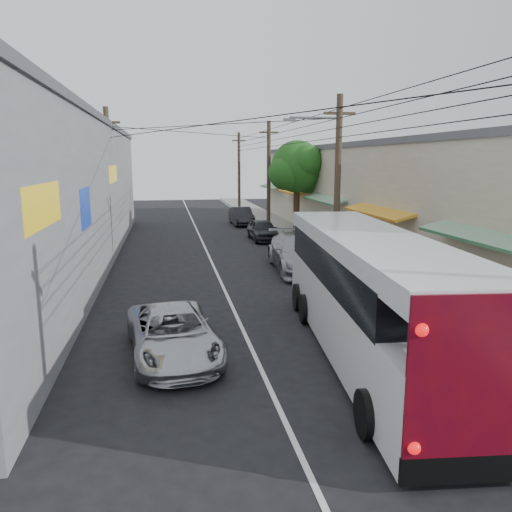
{
  "coord_description": "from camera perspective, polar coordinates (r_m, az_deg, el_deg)",
  "views": [
    {
      "loc": [
        -2.23,
        -8.1,
        5.22
      ],
      "look_at": [
        0.79,
        8.68,
        1.95
      ],
      "focal_mm": 35.0,
      "sensor_mm": 36.0,
      "label": 1
    }
  ],
  "objects": [
    {
      "name": "ground",
      "position": [
        9.89,
        4.73,
        -21.04
      ],
      "size": [
        120.0,
        120.0,
        0.0
      ],
      "primitive_type": "plane",
      "color": "black",
      "rests_on": "ground"
    },
    {
      "name": "sidewalk",
      "position": [
        29.87,
        6.96,
        0.84
      ],
      "size": [
        3.0,
        80.0,
        0.12
      ],
      "primitive_type": "cube",
      "color": "slate",
      "rests_on": "ground"
    },
    {
      "name": "building_right",
      "position": [
        32.94,
        13.59,
        6.97
      ],
      "size": [
        7.09,
        40.0,
        6.25
      ],
      "color": "beige",
      "rests_on": "ground"
    },
    {
      "name": "building_left",
      "position": [
        26.88,
        -23.83,
        6.61
      ],
      "size": [
        7.2,
        36.0,
        7.25
      ],
      "color": "gray",
      "rests_on": "ground"
    },
    {
      "name": "utility_poles",
      "position": [
        28.94,
        0.48,
        8.71
      ],
      "size": [
        11.8,
        45.28,
        8.0
      ],
      "color": "#473828",
      "rests_on": "ground"
    },
    {
      "name": "street_tree",
      "position": [
        35.31,
        4.82,
        9.94
      ],
      "size": [
        4.4,
        4.0,
        6.6
      ],
      "color": "#3F2B19",
      "rests_on": "ground"
    },
    {
      "name": "coach_bus",
      "position": [
        13.72,
        12.66,
        -4.13
      ],
      "size": [
        3.61,
        11.77,
        3.34
      ],
      "rotation": [
        0.0,
        0.0,
        -0.1
      ],
      "color": "white",
      "rests_on": "ground"
    },
    {
      "name": "jeepney",
      "position": [
        13.68,
        -9.49,
        -8.74
      ],
      "size": [
        2.75,
        4.99,
        1.32
      ],
      "primitive_type": "imported",
      "rotation": [
        0.0,
        0.0,
        0.12
      ],
      "color": "#B9BAC0",
      "rests_on": "ground"
    },
    {
      "name": "parked_suv",
      "position": [
        23.96,
        4.91,
        0.37
      ],
      "size": [
        2.8,
        6.14,
        1.74
      ],
      "primitive_type": "imported",
      "rotation": [
        0.0,
        0.0,
        -0.06
      ],
      "color": "#98989F",
      "rests_on": "ground"
    },
    {
      "name": "parked_car_mid",
      "position": [
        33.01,
        0.81,
        2.99
      ],
      "size": [
        1.72,
        4.12,
        1.39
      ],
      "primitive_type": "imported",
      "rotation": [
        0.0,
        0.0,
        0.02
      ],
      "color": "#232428",
      "rests_on": "ground"
    },
    {
      "name": "parked_car_far",
      "position": [
        41.05,
        -1.69,
        4.58
      ],
      "size": [
        1.64,
        4.43,
        1.45
      ],
      "primitive_type": "imported",
      "rotation": [
        0.0,
        0.0,
        0.02
      ],
      "color": "black",
      "rests_on": "ground"
    },
    {
      "name": "pedestrian_near",
      "position": [
        24.95,
        11.93,
        0.84
      ],
      "size": [
        0.71,
        0.56,
        1.72
      ],
      "primitive_type": "imported",
      "rotation": [
        0.0,
        0.0,
        2.87
      ],
      "color": "#C46888",
      "rests_on": "sidewalk"
    },
    {
      "name": "pedestrian_far",
      "position": [
        21.7,
        14.48,
        -0.75
      ],
      "size": [
        0.91,
        0.75,
        1.72
      ],
      "primitive_type": "imported",
      "rotation": [
        0.0,
        0.0,
        3.27
      ],
      "color": "#91A2D3",
      "rests_on": "sidewalk"
    }
  ]
}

